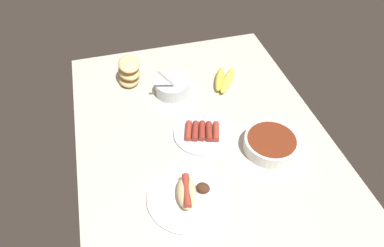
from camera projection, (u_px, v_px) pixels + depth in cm
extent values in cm
cube|color=beige|center=(202.00, 137.00, 127.46)|extent=(120.00, 90.00, 3.00)
cylinder|color=silver|center=(172.00, 87.00, 140.78)|extent=(13.89, 13.89, 5.68)
cylinder|color=beige|center=(172.00, 85.00, 139.97)|extent=(12.22, 12.22, 2.56)
cube|color=#B7B7BC|center=(169.00, 81.00, 134.11)|extent=(3.75, 9.54, 13.61)
ellipsoid|color=gold|center=(220.00, 79.00, 146.20)|extent=(15.48, 9.57, 3.51)
ellipsoid|color=#E5D14C|center=(228.00, 80.00, 145.67)|extent=(16.61, 13.19, 3.55)
cylinder|color=white|center=(187.00, 197.00, 107.33)|extent=(24.99, 24.99, 1.00)
ellipsoid|color=#E5C689|center=(187.00, 193.00, 105.39)|extent=(12.80, 8.09, 4.40)
cylinder|color=#9E3828|center=(187.00, 190.00, 104.52)|extent=(11.55, 4.45, 2.40)
ellipsoid|color=#472819|center=(203.00, 188.00, 107.52)|extent=(5.61, 5.68, 2.80)
cylinder|color=white|center=(271.00, 144.00, 120.09)|extent=(18.84, 18.84, 4.89)
cylinder|color=maroon|center=(272.00, 140.00, 118.62)|extent=(16.96, 16.96, 1.00)
ellipsoid|color=tan|center=(129.00, 78.00, 146.67)|extent=(12.83, 10.05, 3.60)
ellipsoid|color=#DBB77A|center=(129.00, 71.00, 144.05)|extent=(13.41, 10.90, 3.60)
ellipsoid|color=#E5C689|center=(129.00, 64.00, 141.64)|extent=(12.07, 8.99, 3.60)
cylinder|color=white|center=(202.00, 134.00, 125.91)|extent=(20.66, 20.66, 1.00)
cylinder|color=#9E3828|center=(188.00, 131.00, 124.88)|extent=(8.85, 4.79, 2.28)
cylinder|color=maroon|center=(195.00, 131.00, 124.81)|extent=(8.84, 4.86, 2.28)
cylinder|color=maroon|center=(202.00, 131.00, 124.73)|extent=(8.85, 4.72, 2.28)
cylinder|color=maroon|center=(209.00, 131.00, 124.66)|extent=(8.86, 4.37, 2.28)
cylinder|color=#9E3828|center=(216.00, 132.00, 124.59)|extent=(8.85, 4.80, 2.28)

